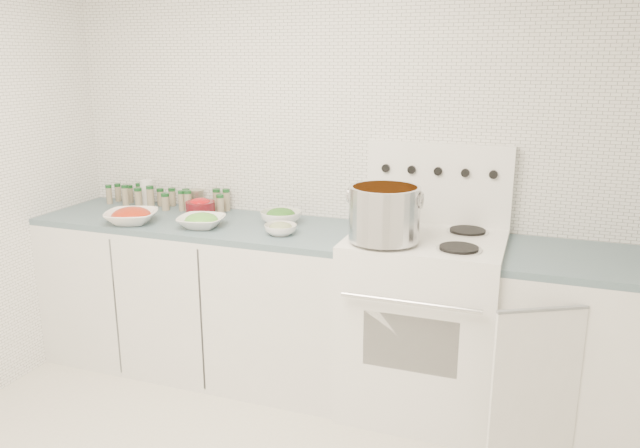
{
  "coord_description": "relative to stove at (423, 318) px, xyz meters",
  "views": [
    {
      "loc": [
        0.99,
        -1.8,
        1.79
      ],
      "look_at": [
        -0.07,
        1.14,
        0.96
      ],
      "focal_mm": 35.0,
      "sensor_mm": 36.0,
      "label": 1
    }
  ],
  "objects": [
    {
      "name": "room_walls",
      "position": [
        -0.48,
        -1.19,
        1.06
      ],
      "size": [
        3.54,
        3.04,
        2.52
      ],
      "color": "white",
      "rests_on": "ground"
    },
    {
      "name": "counter_left",
      "position": [
        -1.3,
        0.0,
        -0.05
      ],
      "size": [
        1.85,
        0.62,
        0.9
      ],
      "color": "white",
      "rests_on": "ground"
    },
    {
      "name": "stove",
      "position": [
        0.0,
        0.0,
        0.0
      ],
      "size": [
        0.76,
        0.7,
        1.36
      ],
      "color": "white",
      "rests_on": "ground"
    },
    {
      "name": "counter_right",
      "position": [
        0.82,
        0.0,
        -0.05
      ],
      "size": [
        0.89,
        0.82,
        0.9
      ],
      "color": "white",
      "rests_on": "ground"
    },
    {
      "name": "stock_pot",
      "position": [
        -0.18,
        -0.18,
        0.59
      ],
      "size": [
        0.36,
        0.34,
        0.26
      ],
      "rotation": [
        0.0,
        0.0,
        -0.04
      ],
      "color": "silver",
      "rests_on": "stove"
    },
    {
      "name": "bowl_tomato",
      "position": [
        -1.62,
        -0.18,
        0.44
      ],
      "size": [
        0.36,
        0.36,
        0.1
      ],
      "color": "white",
      "rests_on": "counter_left"
    },
    {
      "name": "bowl_snowpea",
      "position": [
        -1.21,
        -0.13,
        0.44
      ],
      "size": [
        0.29,
        0.29,
        0.08
      ],
      "color": "white",
      "rests_on": "counter_left"
    },
    {
      "name": "bowl_broccoli",
      "position": [
        -0.83,
        0.09,
        0.45
      ],
      "size": [
        0.29,
        0.29,
        0.09
      ],
      "color": "white",
      "rests_on": "counter_left"
    },
    {
      "name": "bowl_zucchini",
      "position": [
        -0.75,
        -0.11,
        0.43
      ],
      "size": [
        0.2,
        0.2,
        0.07
      ],
      "color": "white",
      "rests_on": "counter_left"
    },
    {
      "name": "bowl_pepper",
      "position": [
        -1.35,
        0.1,
        0.45
      ],
      "size": [
        0.17,
        0.17,
        0.11
      ],
      "color": "#5C0F16",
      "rests_on": "counter_left"
    },
    {
      "name": "salt_canister",
      "position": [
        -1.81,
        0.24,
        0.48
      ],
      "size": [
        0.09,
        0.09,
        0.16
      ],
      "primitive_type": "cylinder",
      "rotation": [
        0.0,
        0.0,
        -0.13
      ],
      "color": "white",
      "rests_on": "counter_left"
    },
    {
      "name": "tin_can",
      "position": [
        -1.46,
        0.26,
        0.46
      ],
      "size": [
        0.1,
        0.1,
        0.11
      ],
      "primitive_type": "cylinder",
      "rotation": [
        0.0,
        0.0,
        -0.18
      ],
      "color": "gray",
      "rests_on": "counter_left"
    },
    {
      "name": "spice_cluster",
      "position": [
        -1.65,
        0.21,
        0.47
      ],
      "size": [
        0.84,
        0.16,
        0.14
      ],
      "color": "gray",
      "rests_on": "counter_left"
    }
  ]
}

